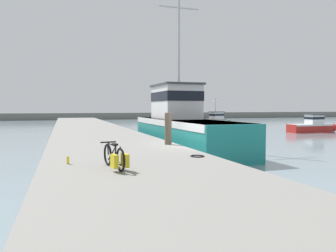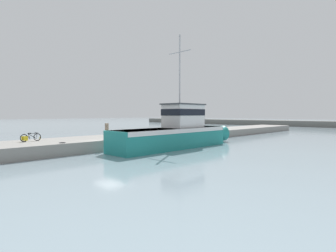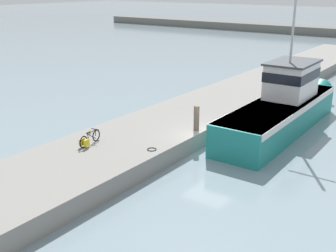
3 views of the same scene
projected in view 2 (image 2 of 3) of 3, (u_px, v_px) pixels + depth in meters
name	position (u px, v px, depth m)	size (l,w,h in m)	color
ground_plane	(113.00, 152.00, 21.04)	(320.00, 320.00, 0.00)	gray
dock_pier	(91.00, 143.00, 23.46)	(5.49, 80.00, 0.94)	gray
fishing_boat_main	(178.00, 132.00, 24.22)	(3.10, 14.69, 10.38)	teal
bicycle_touring	(29.00, 138.00, 20.46)	(0.61, 1.64, 0.68)	black
mooring_post	(107.00, 132.00, 21.91)	(0.31, 0.31, 1.38)	brown
hose_coil	(62.00, 143.00, 19.45)	(0.46, 0.46, 0.04)	black
water_bottle_on_curb	(40.00, 138.00, 22.18)	(0.07, 0.07, 0.22)	yellow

